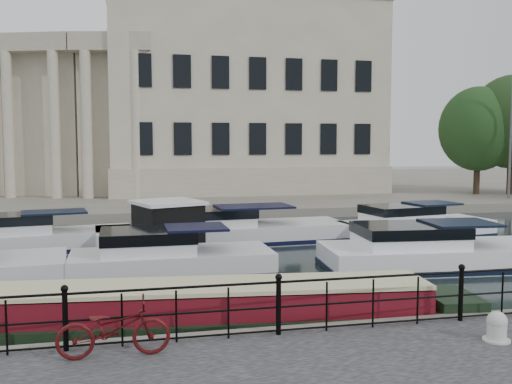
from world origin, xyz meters
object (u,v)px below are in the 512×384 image
Objects in this scene: narrowboat at (185,321)px; harbour_hut at (168,231)px; bicycle at (114,328)px; mooring_bollard at (497,327)px.

narrowboat is 3.54× the size of harbour_hut.
harbour_hut reaches higher than bicycle.
harbour_hut is at bearing 113.44° from mooring_bollard.
mooring_bollard is at bearing -86.70° from harbour_hut.
bicycle is at bearing 173.92° from mooring_bollard.
mooring_bollard is 6.44m from narrowboat.
bicycle is 2.84m from narrowboat.
bicycle is 0.14× the size of narrowboat.
bicycle is 7.16m from mooring_bollard.
mooring_bollard is (7.11, -0.76, -0.25)m from bicycle.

